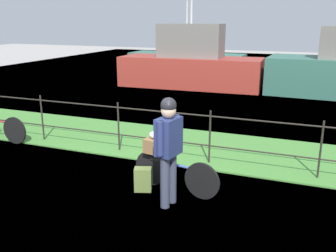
% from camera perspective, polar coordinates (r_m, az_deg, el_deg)
% --- Properties ---
extents(ground_plane, '(60.00, 60.00, 0.00)m').
position_cam_1_polar(ground_plane, '(5.96, -8.88, -11.62)').
color(ground_plane, '#9E9993').
extents(grass_strip, '(27.00, 2.40, 0.03)m').
position_cam_1_polar(grass_strip, '(8.46, 1.27, -2.80)').
color(grass_strip, '#478438').
rests_on(grass_strip, ground).
extents(harbor_water, '(30.00, 30.00, 0.00)m').
position_cam_1_polar(harbor_water, '(17.32, 12.05, 6.61)').
color(harbor_water, slate).
rests_on(harbor_water, ground).
extents(iron_fence, '(18.04, 0.04, 1.08)m').
position_cam_1_polar(iron_fence, '(7.52, -0.92, -0.31)').
color(iron_fence, '#28231E').
rests_on(iron_fence, ground).
extents(bicycle_main, '(1.56, 0.36, 0.60)m').
position_cam_1_polar(bicycle_main, '(6.15, 0.98, -7.20)').
color(bicycle_main, black).
rests_on(bicycle_main, ground).
extents(wooden_crate, '(0.42, 0.33, 0.24)m').
position_cam_1_polar(wooden_crate, '(6.18, -1.78, -3.10)').
color(wooden_crate, brown).
rests_on(wooden_crate, bicycle_main).
extents(terrier_dog, '(0.32, 0.19, 0.18)m').
position_cam_1_polar(terrier_dog, '(6.11, -1.60, -1.40)').
color(terrier_dog, silver).
rests_on(terrier_dog, wooden_crate).
extents(cyclist_person, '(0.33, 0.53, 1.68)m').
position_cam_1_polar(cyclist_person, '(5.46, 0.08, -2.59)').
color(cyclist_person, '#383D51').
rests_on(cyclist_person, ground).
extents(backpack_on_paving, '(0.32, 0.26, 0.40)m').
position_cam_1_polar(backpack_on_paving, '(6.22, -3.87, -8.19)').
color(backpack_on_paving, olive).
rests_on(backpack_on_paving, ground).
extents(moored_boat_near, '(5.89, 1.84, 3.76)m').
position_cam_1_polar(moored_boat_near, '(19.33, 2.83, 10.27)').
color(moored_boat_near, '#336656').
rests_on(moored_boat_near, ground).
extents(moored_boat_far, '(5.93, 2.11, 4.17)m').
position_cam_1_polar(moored_boat_far, '(15.67, 3.47, 9.44)').
color(moored_boat_far, '#9E3328').
rests_on(moored_boat_far, ground).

